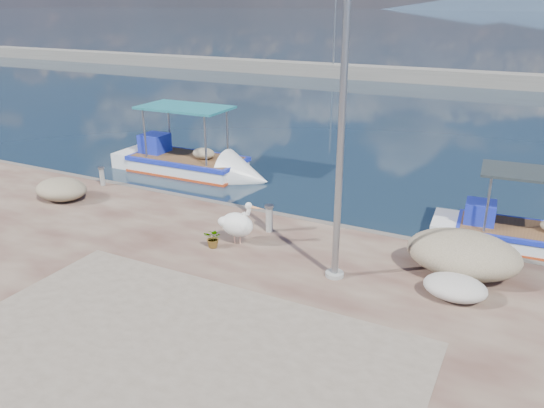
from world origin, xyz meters
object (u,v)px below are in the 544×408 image
(boat_left, at_px, (187,166))
(pelican, at_px, (238,224))
(bollard_near, at_px, (269,217))
(boat_right, at_px, (525,239))
(lamp_post, at_px, (341,141))

(boat_left, distance_m, pelican, 8.65)
(bollard_near, bearing_deg, pelican, -108.56)
(boat_left, relative_size, pelican, 5.20)
(boat_left, bearing_deg, pelican, -45.99)
(boat_right, height_order, pelican, boat_right)
(boat_right, bearing_deg, lamp_post, -132.13)
(boat_right, distance_m, pelican, 8.36)
(pelican, distance_m, bollard_near, 1.18)
(boat_right, relative_size, pelican, 4.33)
(boat_right, bearing_deg, bollard_near, -156.50)
(pelican, height_order, bollard_near, pelican)
(pelican, bearing_deg, lamp_post, -23.77)
(lamp_post, relative_size, bollard_near, 8.77)
(bollard_near, bearing_deg, boat_right, 27.85)
(pelican, xyz_separation_m, lamp_post, (2.99, -0.51, 2.73))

